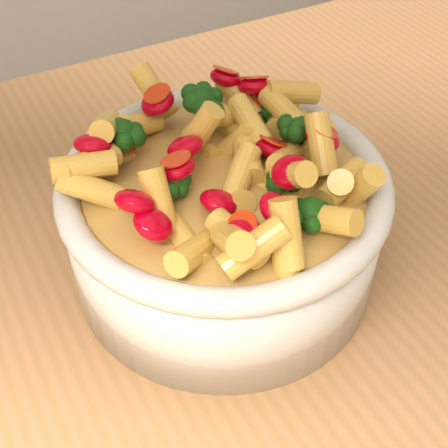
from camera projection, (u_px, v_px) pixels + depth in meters
name	position (u px, v px, depth m)	size (l,w,h in m)	color
table	(235.00, 386.00, 0.53)	(1.20, 0.80, 0.90)	#AF764B
serving_bowl	(224.00, 223.00, 0.45)	(0.23, 0.23, 0.10)	silver
pasta_salad	(224.00, 155.00, 0.41)	(0.18, 0.18, 0.04)	#FFC250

